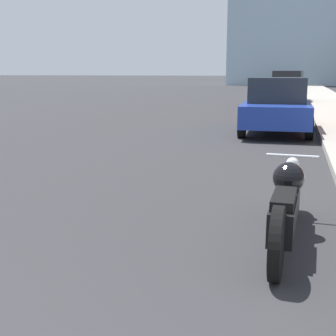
# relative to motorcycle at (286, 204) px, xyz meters

# --- Properties ---
(sidewalk) EXTENTS (2.44, 240.00, 0.15)m
(sidewalk) POSITION_rel_motorcycle_xyz_m (1.96, 35.45, -0.33)
(sidewalk) COLOR #9E998E
(sidewalk) RESTS_ON ground_plane
(motorcycle) EXTENTS (0.62, 2.62, 0.82)m
(motorcycle) POSITION_rel_motorcycle_xyz_m (0.00, 0.00, 0.00)
(motorcycle) COLOR black
(motorcycle) RESTS_ON ground_plane
(parked_car_blue) EXTENTS (2.03, 4.49, 1.62)m
(parked_car_blue) POSITION_rel_motorcycle_xyz_m (-0.46, 9.30, 0.40)
(parked_car_blue) COLOR #1E3899
(parked_car_blue) RESTS_ON ground_plane
(parked_car_black) EXTENTS (2.14, 4.26, 1.83)m
(parked_car_black) POSITION_rel_motorcycle_xyz_m (-0.38, 22.55, 0.48)
(parked_car_black) COLOR black
(parked_car_black) RESTS_ON ground_plane
(parked_car_red) EXTENTS (2.14, 4.72, 1.66)m
(parked_car_red) POSITION_rel_motorcycle_xyz_m (-0.59, 35.87, 0.44)
(parked_car_red) COLOR red
(parked_car_red) RESTS_ON ground_plane
(parked_car_green) EXTENTS (2.03, 4.19, 1.68)m
(parked_car_green) POSITION_rel_motorcycle_xyz_m (-0.31, 48.59, 0.42)
(parked_car_green) COLOR #1E6B33
(parked_car_green) RESTS_ON ground_plane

